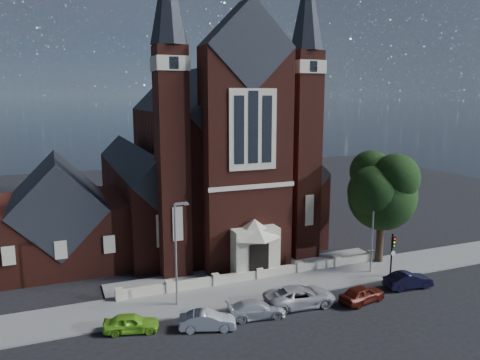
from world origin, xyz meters
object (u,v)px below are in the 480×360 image
object	(u,v)px
street_tree	(385,192)
car_navy	(408,280)
church	(202,162)
street_lamp_left	(177,248)
car_lime_van	(131,323)
parish_hall	(59,221)
car_silver_b	(256,309)
car_silver_a	(207,321)
car_white_suv	(300,296)
traffic_signal	(392,250)
car_dark_red	(362,294)
street_lamp_right	(374,224)

from	to	relation	value
street_tree	car_navy	bearing A→B (deg)	-107.58
church	car_navy	distance (m)	26.40
street_lamp_left	car_lime_van	world-z (taller)	street_lamp_left
parish_hall	car_silver_b	size ratio (longest dim) A/B	2.81
car_silver_a	church	bearing A→B (deg)	0.87
car_silver_b	parish_hall	bearing A→B (deg)	43.81
church	car_white_suv	size ratio (longest dim) A/B	6.32
traffic_signal	car_dark_red	size ratio (longest dim) A/B	1.01
parish_hall	street_tree	bearing A→B (deg)	-23.26
street_tree	car_navy	size ratio (longest dim) A/B	2.61
parish_hall	street_tree	xyz separation A→B (m)	(28.60, -12.29, 2.95)
parish_hall	car_silver_a	xyz separation A→B (m)	(9.03, -18.38, -3.37)
car_lime_van	parish_hall	bearing A→B (deg)	27.78
car_silver_b	car_dark_red	xyz separation A→B (m)	(8.65, -0.79, 0.05)
street_lamp_left	church	bearing A→B (deg)	67.34
car_silver_b	car_white_suv	xyz separation A→B (m)	(3.88, 0.50, 0.14)
car_silver_b	street_lamp_left	bearing A→B (deg)	58.30
traffic_signal	car_dark_red	bearing A→B (deg)	-149.55
car_lime_van	car_silver_a	bearing A→B (deg)	-94.27
car_dark_red	car_navy	distance (m)	5.35
car_dark_red	street_lamp_right	bearing A→B (deg)	-55.38
traffic_signal	parish_hall	bearing A→B (deg)	150.02
street_tree	street_lamp_right	distance (m)	3.84
car_lime_van	car_silver_b	bearing A→B (deg)	-84.10
street_tree	car_silver_b	distance (m)	17.89
car_dark_red	car_silver_b	bearing A→B (deg)	73.01
car_silver_a	car_white_suv	size ratio (longest dim) A/B	0.70
parish_hall	car_lime_van	bearing A→B (deg)	-76.24
car_lime_van	church	bearing A→B (deg)	-14.72
car_silver_a	car_dark_red	bearing A→B (deg)	-74.39
street_lamp_right	car_lime_van	xyz separation A→B (m)	(-21.99, -2.75, -3.96)
street_lamp_right	street_tree	bearing A→B (deg)	34.26
street_lamp_right	car_silver_a	bearing A→B (deg)	-165.60
traffic_signal	car_white_suv	distance (m)	10.58
church	street_lamp_right	world-z (taller)	church
car_silver_a	car_white_suv	distance (m)	7.78
street_tree	car_silver_b	size ratio (longest dim) A/B	2.47
street_tree	car_white_suv	world-z (taller)	street_tree
traffic_signal	street_lamp_right	bearing A→B (deg)	120.01
street_tree	car_white_suv	distance (m)	14.34
traffic_signal	car_dark_red	xyz separation A→B (m)	(-5.48, -3.22, -1.91)
car_dark_red	parish_hall	bearing A→B (deg)	37.11
church	car_dark_red	world-z (taller)	church
street_lamp_left	car_silver_b	distance (m)	7.39
car_lime_van	car_dark_red	world-z (taller)	car_dark_red
car_silver_b	car_navy	xyz separation A→B (m)	(13.93, 0.05, 0.05)
parish_hall	traffic_signal	distance (m)	31.20
car_white_suv	traffic_signal	bearing A→B (deg)	-74.90
traffic_signal	car_white_suv	xyz separation A→B (m)	(-10.25, -1.93, -1.82)
traffic_signal	car_silver_b	size ratio (longest dim) A/B	0.92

